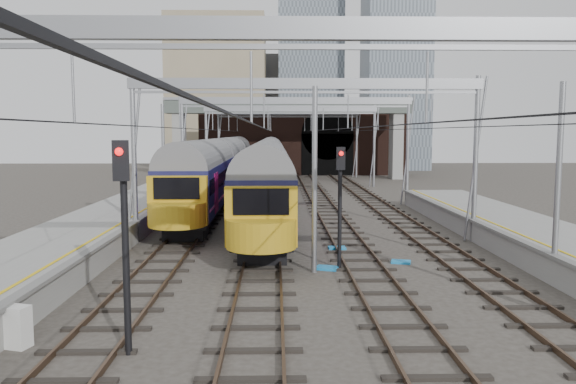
{
  "coord_description": "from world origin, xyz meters",
  "views": [
    {
      "loc": [
        -1.45,
        -18.87,
        5.27
      ],
      "look_at": [
        -0.85,
        8.43,
        2.4
      ],
      "focal_mm": 35.0,
      "sensor_mm": 36.0,
      "label": 1
    }
  ],
  "objects_px": {
    "train_main": "(270,162)",
    "signal_near_left": "(124,223)",
    "train_second": "(232,160)",
    "signal_near_centre": "(340,193)",
    "relay_cabinet": "(18,327)"
  },
  "relations": [
    {
      "from": "train_second",
      "to": "relay_cabinet",
      "type": "xyz_separation_m",
      "value": [
        -1.8,
        -45.05,
        -1.99
      ]
    },
    {
      "from": "relay_cabinet",
      "to": "signal_near_left",
      "type": "bearing_deg",
      "value": 5.81
    },
    {
      "from": "signal_near_centre",
      "to": "train_second",
      "type": "bearing_deg",
      "value": 105.25
    },
    {
      "from": "train_main",
      "to": "signal_near_centre",
      "type": "height_order",
      "value": "train_main"
    },
    {
      "from": "signal_near_centre",
      "to": "relay_cabinet",
      "type": "height_order",
      "value": "signal_near_centre"
    },
    {
      "from": "train_main",
      "to": "train_second",
      "type": "height_order",
      "value": "train_second"
    },
    {
      "from": "signal_near_left",
      "to": "signal_near_centre",
      "type": "bearing_deg",
      "value": 44.29
    },
    {
      "from": "signal_near_centre",
      "to": "signal_near_left",
      "type": "bearing_deg",
      "value": -121.05
    },
    {
      "from": "signal_near_left",
      "to": "train_second",
      "type": "bearing_deg",
      "value": 81.2
    },
    {
      "from": "train_main",
      "to": "signal_near_left",
      "type": "distance_m",
      "value": 40.43
    },
    {
      "from": "train_main",
      "to": "signal_near_centre",
      "type": "xyz_separation_m",
      "value": [
        3.02,
        -31.94,
        0.5
      ]
    },
    {
      "from": "signal_near_left",
      "to": "relay_cabinet",
      "type": "height_order",
      "value": "signal_near_left"
    },
    {
      "from": "signal_near_left",
      "to": "signal_near_centre",
      "type": "height_order",
      "value": "signal_near_left"
    },
    {
      "from": "train_second",
      "to": "signal_near_centre",
      "type": "distance_m",
      "value": 37.89
    },
    {
      "from": "train_main",
      "to": "train_second",
      "type": "relative_size",
      "value": 0.99
    }
  ]
}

